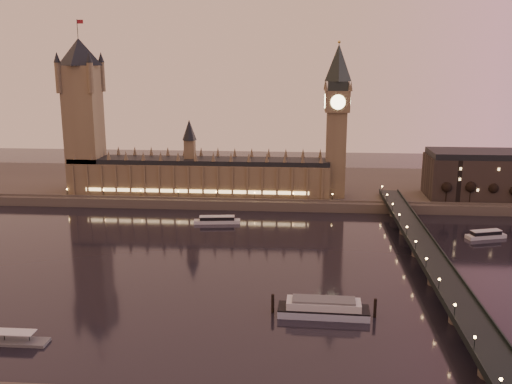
# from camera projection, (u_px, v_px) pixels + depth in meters

# --- Properties ---
(ground) EXTENTS (700.00, 700.00, 0.00)m
(ground) POSITION_uv_depth(u_px,v_px,m) (236.00, 264.00, 280.43)
(ground) COLOR black
(ground) RESTS_ON ground
(far_embankment) EXTENTS (560.00, 130.00, 6.00)m
(far_embankment) POSITION_uv_depth(u_px,v_px,m) (300.00, 186.00, 437.52)
(far_embankment) COLOR #423D35
(far_embankment) RESTS_ON ground
(palace_of_westminster) EXTENTS (180.00, 26.62, 52.00)m
(palace_of_westminster) POSITION_uv_depth(u_px,v_px,m) (199.00, 172.00, 396.09)
(palace_of_westminster) COLOR brown
(palace_of_westminster) RESTS_ON ground
(victoria_tower) EXTENTS (31.68, 31.68, 118.00)m
(victoria_tower) POSITION_uv_depth(u_px,v_px,m) (83.00, 107.00, 392.37)
(victoria_tower) COLOR brown
(victoria_tower) RESTS_ON ground
(big_ben) EXTENTS (17.68, 17.68, 104.00)m
(big_ben) POSITION_uv_depth(u_px,v_px,m) (337.00, 112.00, 379.04)
(big_ben) COLOR brown
(big_ben) RESTS_ON ground
(westminster_bridge) EXTENTS (13.20, 260.00, 15.30)m
(westminster_bridge) POSITION_uv_depth(u_px,v_px,m) (427.00, 258.00, 271.95)
(westminster_bridge) COLOR black
(westminster_bridge) RESTS_ON ground
(bare_tree_0) EXTENTS (6.14, 6.14, 12.48)m
(bare_tree_0) POSITION_uv_depth(u_px,v_px,m) (444.00, 189.00, 372.91)
(bare_tree_0) COLOR black
(bare_tree_0) RESTS_ON ground
(bare_tree_1) EXTENTS (6.14, 6.14, 12.48)m
(bare_tree_1) POSITION_uv_depth(u_px,v_px,m) (468.00, 189.00, 371.72)
(bare_tree_1) COLOR black
(bare_tree_1) RESTS_ON ground
(bare_tree_2) EXTENTS (6.14, 6.14, 12.48)m
(bare_tree_2) POSITION_uv_depth(u_px,v_px,m) (492.00, 190.00, 370.52)
(bare_tree_2) COLOR black
(bare_tree_2) RESTS_ON ground
(cruise_boat_a) EXTENTS (28.79, 9.60, 4.52)m
(cruise_boat_a) POSITION_uv_depth(u_px,v_px,m) (217.00, 220.00, 349.37)
(cruise_boat_a) COLOR silver
(cruise_boat_a) RESTS_ON ground
(cruise_boat_c) EXTENTS (23.52, 12.59, 4.54)m
(cruise_boat_c) POSITION_uv_depth(u_px,v_px,m) (486.00, 235.00, 320.20)
(cruise_boat_c) COLOR silver
(cruise_boat_c) RESTS_ON ground
(moored_barge) EXTENTS (41.18, 11.04, 7.55)m
(moored_barge) POSITION_uv_depth(u_px,v_px,m) (323.00, 308.00, 222.92)
(moored_barge) COLOR #9DAAC7
(moored_barge) RESTS_ON ground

